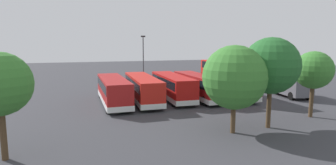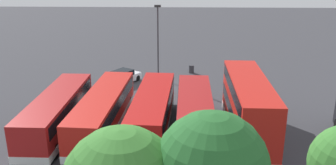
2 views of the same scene
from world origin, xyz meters
name	(u,v)px [view 1 (image 1 of 2)]	position (x,y,z in m)	size (l,w,h in m)	color
ground_plane	(149,87)	(0.00, 0.00, 0.00)	(140.00, 140.00, 0.00)	#38383D
bus_double_decker_near_end	(228,78)	(-7.23, 11.54, 2.45)	(2.74, 10.69, 4.55)	red
bus_single_deck_second	(198,86)	(-3.40, 11.02, 1.62)	(2.78, 11.26, 2.95)	#A51919
bus_single_deck_third	(172,86)	(-0.17, 10.36, 1.62)	(3.15, 11.28, 2.95)	#B71411
bus_single_deck_fourth	(143,88)	(3.63, 10.55, 1.62)	(3.24, 11.93, 2.95)	red
bus_single_deck_fifth	(113,90)	(7.10, 10.91, 1.62)	(2.71, 11.24, 2.95)	#A51919
box_truck_blue	(288,83)	(-15.10, 13.33, 1.71)	(3.66, 7.80, 3.20)	#595960
car_hatchback_silver	(123,83)	(4.00, -0.75, 0.70)	(3.93, 4.65, 1.43)	silver
lamp_post_tall	(143,56)	(0.19, -2.81, 4.76)	(0.70, 0.30, 8.15)	#38383D
waste_bin_yellow	(161,79)	(-3.61, -4.93, 0.47)	(0.60, 0.60, 0.95)	#333338
tree_leftmost	(234,77)	(-0.05, 24.18, 4.25)	(4.79, 4.79, 6.65)	#4C3823
tree_midright	(314,70)	(-9.43, 22.51, 4.35)	(3.43, 3.43, 6.09)	#4C3823
tree_rightmost	(271,66)	(-3.49, 23.95, 5.01)	(4.46, 4.46, 7.26)	#4C3823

